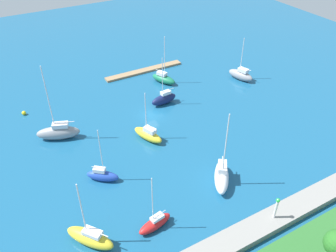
{
  "coord_description": "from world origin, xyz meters",
  "views": [
    {
      "loc": [
        26.26,
        53.36,
        40.05
      ],
      "look_at": [
        0.0,
        6.93,
        1.5
      ],
      "focal_mm": 37.11,
      "sensor_mm": 36.0,
      "label": 1
    }
  ],
  "objects_px": {
    "sailboat_blue_inner_mooring": "(102,175)",
    "sailboat_yellow_by_breakwater": "(148,134)",
    "sailboat_gray_lone_south": "(58,132)",
    "harbor_beacon": "(276,207)",
    "pier_dock": "(144,71)",
    "sailboat_green_near_pier": "(164,78)",
    "mooring_buoy_yellow": "(24,113)",
    "sailboat_navy_east_end": "(164,99)",
    "sailboat_yellow_center_basin": "(90,237)",
    "sailboat_white_off_beacon": "(222,176)",
    "sailboat_gray_far_south": "(241,75)",
    "sailboat_red_along_channel": "(155,223)"
  },
  "relations": [
    {
      "from": "sailboat_red_along_channel",
      "to": "pier_dock",
      "type": "bearing_deg",
      "value": -124.4
    },
    {
      "from": "sailboat_green_near_pier",
      "to": "sailboat_white_off_beacon",
      "type": "bearing_deg",
      "value": -38.17
    },
    {
      "from": "sailboat_blue_inner_mooring",
      "to": "sailboat_white_off_beacon",
      "type": "xyz_separation_m",
      "value": [
        -16.31,
        9.88,
        0.37
      ]
    },
    {
      "from": "sailboat_red_along_channel",
      "to": "sailboat_white_off_beacon",
      "type": "height_order",
      "value": "sailboat_white_off_beacon"
    },
    {
      "from": "sailboat_navy_east_end",
      "to": "sailboat_yellow_center_basin",
      "type": "xyz_separation_m",
      "value": [
        25.52,
        25.9,
        -0.05
      ]
    },
    {
      "from": "sailboat_green_near_pier",
      "to": "sailboat_red_along_channel",
      "type": "xyz_separation_m",
      "value": [
        21.34,
        36.22,
        -0.21
      ]
    },
    {
      "from": "sailboat_gray_lone_south",
      "to": "sailboat_gray_far_south",
      "type": "height_order",
      "value": "sailboat_gray_lone_south"
    },
    {
      "from": "sailboat_yellow_center_basin",
      "to": "sailboat_gray_far_south",
      "type": "height_order",
      "value": "sailboat_yellow_center_basin"
    },
    {
      "from": "harbor_beacon",
      "to": "sailboat_navy_east_end",
      "type": "xyz_separation_m",
      "value": [
        -1.92,
        -35.31,
        -2.01
      ]
    },
    {
      "from": "sailboat_navy_east_end",
      "to": "sailboat_yellow_by_breakwater",
      "type": "bearing_deg",
      "value": 43.5
    },
    {
      "from": "sailboat_gray_far_south",
      "to": "sailboat_gray_lone_south",
      "type": "bearing_deg",
      "value": 75.8
    },
    {
      "from": "sailboat_green_near_pier",
      "to": "sailboat_white_off_beacon",
      "type": "height_order",
      "value": "sailboat_white_off_beacon"
    },
    {
      "from": "harbor_beacon",
      "to": "sailboat_gray_lone_south",
      "type": "distance_m",
      "value": 40.27
    },
    {
      "from": "harbor_beacon",
      "to": "sailboat_gray_far_south",
      "type": "distance_m",
      "value": 42.91
    },
    {
      "from": "pier_dock",
      "to": "sailboat_gray_far_south",
      "type": "distance_m",
      "value": 23.87
    },
    {
      "from": "sailboat_gray_lone_south",
      "to": "mooring_buoy_yellow",
      "type": "bearing_deg",
      "value": -48.2
    },
    {
      "from": "sailboat_red_along_channel",
      "to": "sailboat_white_off_beacon",
      "type": "bearing_deg",
      "value": -179.0
    },
    {
      "from": "sailboat_red_along_channel",
      "to": "mooring_buoy_yellow",
      "type": "height_order",
      "value": "sailboat_red_along_channel"
    },
    {
      "from": "harbor_beacon",
      "to": "sailboat_white_off_beacon",
      "type": "bearing_deg",
      "value": -80.94
    },
    {
      "from": "pier_dock",
      "to": "sailboat_gray_lone_south",
      "type": "height_order",
      "value": "sailboat_gray_lone_south"
    },
    {
      "from": "harbor_beacon",
      "to": "sailboat_gray_lone_south",
      "type": "bearing_deg",
      "value": -58.48
    },
    {
      "from": "harbor_beacon",
      "to": "mooring_buoy_yellow",
      "type": "distance_m",
      "value": 52.38
    },
    {
      "from": "sailboat_red_along_channel",
      "to": "sailboat_yellow_center_basin",
      "type": "xyz_separation_m",
      "value": [
        8.69,
        -1.94,
        0.34
      ]
    },
    {
      "from": "pier_dock",
      "to": "sailboat_yellow_center_basin",
      "type": "height_order",
      "value": "sailboat_yellow_center_basin"
    },
    {
      "from": "pier_dock",
      "to": "mooring_buoy_yellow",
      "type": "xyz_separation_m",
      "value": [
        30.21,
        5.27,
        0.18
      ]
    },
    {
      "from": "sailboat_red_along_channel",
      "to": "sailboat_white_off_beacon",
      "type": "xyz_separation_m",
      "value": [
        -13.31,
        -2.56,
        0.53
      ]
    },
    {
      "from": "sailboat_white_off_beacon",
      "to": "sailboat_yellow_center_basin",
      "type": "xyz_separation_m",
      "value": [
        21.99,
        0.62,
        -0.19
      ]
    },
    {
      "from": "sailboat_gray_lone_south",
      "to": "harbor_beacon",
      "type": "bearing_deg",
      "value": 143.15
    },
    {
      "from": "sailboat_gray_far_south",
      "to": "harbor_beacon",
      "type": "bearing_deg",
      "value": 130.64
    },
    {
      "from": "sailboat_gray_lone_south",
      "to": "sailboat_green_near_pier",
      "type": "relative_size",
      "value": 1.3
    },
    {
      "from": "mooring_buoy_yellow",
      "to": "harbor_beacon",
      "type": "bearing_deg",
      "value": 118.88
    },
    {
      "from": "sailboat_yellow_by_breakwater",
      "to": "sailboat_green_near_pier",
      "type": "height_order",
      "value": "sailboat_green_near_pier"
    },
    {
      "from": "sailboat_navy_east_end",
      "to": "sailboat_yellow_center_basin",
      "type": "height_order",
      "value": "sailboat_yellow_center_basin"
    },
    {
      "from": "sailboat_blue_inner_mooring",
      "to": "sailboat_navy_east_end",
      "type": "xyz_separation_m",
      "value": [
        -19.83,
        -15.39,
        0.23
      ]
    },
    {
      "from": "pier_dock",
      "to": "harbor_beacon",
      "type": "xyz_separation_m",
      "value": [
        4.95,
        51.07,
        3.02
      ]
    },
    {
      "from": "harbor_beacon",
      "to": "sailboat_yellow_center_basin",
      "type": "distance_m",
      "value": 25.49
    },
    {
      "from": "sailboat_blue_inner_mooring",
      "to": "sailboat_yellow_by_breakwater",
      "type": "bearing_deg",
      "value": 66.72
    },
    {
      "from": "sailboat_red_along_channel",
      "to": "sailboat_white_off_beacon",
      "type": "relative_size",
      "value": 0.72
    },
    {
      "from": "pier_dock",
      "to": "sailboat_gray_far_south",
      "type": "xyz_separation_m",
      "value": [
        -18.42,
        15.14,
        1.01
      ]
    },
    {
      "from": "sailboat_green_near_pier",
      "to": "sailboat_blue_inner_mooring",
      "type": "bearing_deg",
      "value": -70.42
    },
    {
      "from": "sailboat_red_along_channel",
      "to": "sailboat_yellow_by_breakwater",
      "type": "bearing_deg",
      "value": -124.04
    },
    {
      "from": "harbor_beacon",
      "to": "sailboat_gray_lone_south",
      "type": "xyz_separation_m",
      "value": [
        21.03,
        -34.29,
        -1.8
      ]
    },
    {
      "from": "sailboat_blue_inner_mooring",
      "to": "sailboat_gray_far_south",
      "type": "height_order",
      "value": "sailboat_gray_far_south"
    },
    {
      "from": "pier_dock",
      "to": "harbor_beacon",
      "type": "relative_size",
      "value": 5.47
    },
    {
      "from": "harbor_beacon",
      "to": "sailboat_white_off_beacon",
      "type": "height_order",
      "value": "sailboat_white_off_beacon"
    },
    {
      "from": "sailboat_white_off_beacon",
      "to": "sailboat_gray_far_south",
      "type": "relative_size",
      "value": 1.3
    },
    {
      "from": "pier_dock",
      "to": "sailboat_green_near_pier",
      "type": "height_order",
      "value": "sailboat_green_near_pier"
    },
    {
      "from": "sailboat_red_along_channel",
      "to": "mooring_buoy_yellow",
      "type": "bearing_deg",
      "value": -84.79
    },
    {
      "from": "sailboat_gray_lone_south",
      "to": "sailboat_blue_inner_mooring",
      "type": "relative_size",
      "value": 1.49
    },
    {
      "from": "sailboat_yellow_center_basin",
      "to": "sailboat_gray_lone_south",
      "type": "bearing_deg",
      "value": -43.01
    }
  ]
}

